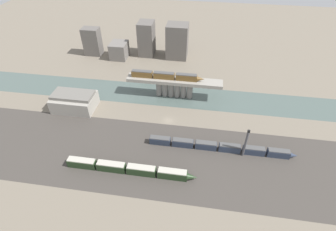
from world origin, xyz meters
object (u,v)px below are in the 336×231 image
train_yard_near (130,169)px  signal_tower (246,143)px  train_yard_mid (220,147)px  train_on_bridge (166,76)px  warehouse_building (74,101)px

train_yard_near → signal_tower: size_ratio=3.65×
train_yard_mid → train_yard_near: bearing=-153.7°
train_yard_mid → train_on_bridge: bearing=128.3°
train_yard_near → train_yard_mid: 39.84m
train_yard_mid → warehouse_building: (-74.78, 19.05, 2.54)m
train_yard_near → warehouse_building: size_ratio=2.50×
warehouse_building → signal_tower: size_ratio=1.46×
train_yard_near → warehouse_building: bearing=136.8°
train_on_bridge → warehouse_building: (-45.30, -18.31, -8.29)m
train_yard_near → train_yard_mid: (35.71, 17.66, -0.17)m
train_on_bridge → train_yard_near: (-6.23, -55.02, -10.66)m
warehouse_building → signal_tower: signal_tower is taller
train_yard_near → train_on_bridge: bearing=83.5°
warehouse_building → signal_tower: 86.91m
train_yard_mid → signal_tower: 11.10m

